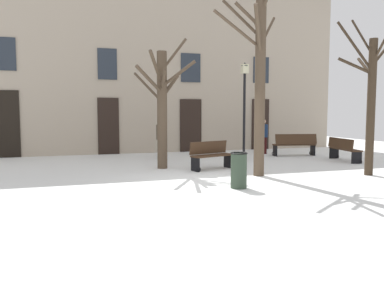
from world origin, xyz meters
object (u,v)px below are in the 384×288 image
tree_foreground (162,104)px  bench_far_corner (211,155)px  bench_by_litter_bin (344,149)px  streetlamp (244,101)px  tree_left_of_center (259,74)px  bench_back_to_back_left (295,144)px  person_near_bench (263,135)px  litter_bin (239,170)px  person_crossing_plaza (161,137)px  tree_right_of_center (370,98)px

tree_foreground → bench_far_corner: tree_foreground is taller
bench_by_litter_bin → tree_foreground: bearing=96.9°
streetlamp → bench_far_corner: streetlamp is taller
bench_by_litter_bin → tree_left_of_center: bearing=122.1°
tree_left_of_center → bench_back_to_back_left: 6.17m
tree_foreground → person_near_bench: tree_foreground is taller
streetlamp → bench_back_to_back_left: bearing=12.9°
litter_bin → person_near_bench: (4.28, 6.73, 0.41)m
tree_foreground → person_near_bench: 6.25m
tree_left_of_center → bench_by_litter_bin: bearing=23.5°
litter_bin → bench_far_corner: bench_far_corner is taller
litter_bin → streetlamp: bearing=63.4°
litter_bin → bench_far_corner: (0.42, 3.10, 0.02)m
person_near_bench → person_crossing_plaza: 4.84m
bench_by_litter_bin → person_crossing_plaza: 7.16m
litter_bin → person_near_bench: size_ratio=0.57×
streetlamp → tree_foreground: bearing=-161.2°
litter_bin → bench_far_corner: 3.13m
bench_by_litter_bin → person_near_bench: size_ratio=1.13×
tree_foreground → streetlamp: (3.57, 1.21, 0.17)m
streetlamp → litter_bin: streetlamp is taller
person_crossing_plaza → tree_left_of_center: bearing=65.7°
streetlamp → person_near_bench: 2.89m
tree_right_of_center → person_near_bench: bearing=92.6°
tree_foreground → tree_right_of_center: bearing=-29.0°
tree_left_of_center → litter_bin: bearing=-131.0°
bench_back_to_back_left → person_near_bench: bearing=-40.7°
bench_back_to_back_left → person_crossing_plaza: person_crossing_plaza is taller
tree_foreground → streetlamp: bearing=18.8°
tree_right_of_center → bench_far_corner: size_ratio=2.94×
tree_right_of_center → tree_foreground: tree_right_of_center is taller
streetlamp → bench_by_litter_bin: (3.56, -1.42, -1.86)m
tree_right_of_center → tree_foreground: 6.43m
bench_by_litter_bin → person_crossing_plaza: person_crossing_plaza is taller
tree_left_of_center → bench_far_corner: (-0.89, 1.60, -2.53)m
streetlamp → person_crossing_plaza: (-3.04, 1.33, -1.43)m
bench_far_corner → person_crossing_plaza: 3.38m
tree_foreground → bench_by_litter_bin: 7.33m
tree_left_of_center → litter_bin: 3.24m
tree_left_of_center → person_crossing_plaza: bearing=111.0°
tree_right_of_center → bench_far_corner: bearing=149.4°
bench_back_to_back_left → streetlamp: bearing=23.1°
bench_by_litter_bin → person_near_bench: (-1.78, 3.17, 0.39)m
person_crossing_plaza → bench_far_corner: bearing=61.4°
bench_back_to_back_left → tree_foreground: bearing=26.4°
streetlamp → bench_far_corner: size_ratio=2.38×
tree_left_of_center → bench_back_to_back_left: tree_left_of_center is taller
bench_far_corner → person_near_bench: (3.85, 3.63, 0.39)m
tree_right_of_center → streetlamp: size_ratio=1.24×
bench_by_litter_bin → person_near_bench: person_near_bench is taller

